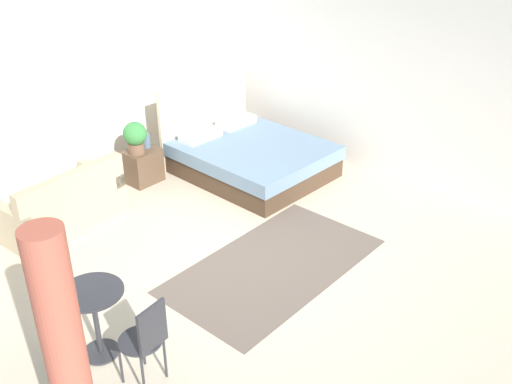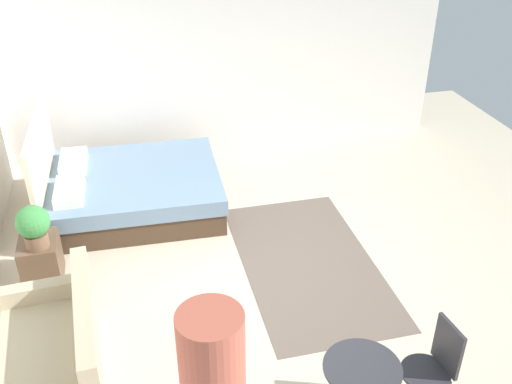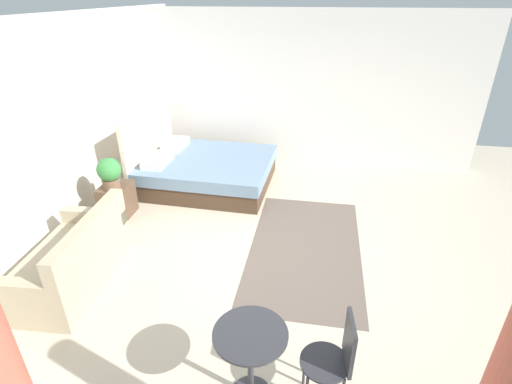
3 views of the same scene
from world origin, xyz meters
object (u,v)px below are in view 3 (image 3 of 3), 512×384
Objects in this scene: bed at (204,169)px; potted_plant at (109,172)px; couch at (72,262)px; cafe_chair_near_window at (336,355)px; nightstand at (117,200)px; balcony_table at (251,354)px; vase at (115,176)px.

bed is 4.69× the size of potted_plant.
cafe_chair_near_window reaches higher than couch.
balcony_table is (-2.55, -2.48, 0.25)m from nightstand.
vase is (1.61, 0.27, 0.32)m from couch.
balcony_table is at bearing -134.92° from potted_plant.
bed is at bearing -37.54° from nightstand.
potted_plant is 2.32× the size of vase.
couch is 2.49m from balcony_table.
potted_plant is at bearing -167.75° from nightstand.
balcony_table is (-2.45, -2.46, -0.26)m from potted_plant.
cafe_chair_near_window is at bearing -127.44° from potted_plant.
nightstand is (-1.25, 0.96, -0.03)m from bed.
couch is at bearing 71.14° from cafe_chair_near_window.
bed reaches higher than nightstand.
couch is (-2.74, 0.72, 0.00)m from bed.
bed is at bearing 21.84° from balcony_table.
potted_plant is 3.48m from balcony_table.
bed is 10.87× the size of vase.
nightstand is at bearing -162.84° from vase.
cafe_chair_near_window is (-3.73, -2.18, 0.26)m from bed.
couch is at bearing -171.08° from nightstand.
vase is (0.22, 0.06, -0.16)m from potted_plant.
bed reaches higher than couch.
cafe_chair_near_window is (-2.38, -3.11, -0.22)m from potted_plant.
bed is 1.54m from vase.
potted_plant is 0.64× the size of balcony_table.
potted_plant reaches higher than balcony_table.
balcony_table is at bearing 95.98° from cafe_chair_near_window.
bed reaches higher than potted_plant.
couch is 3.34× the size of potted_plant.
vase is 3.67m from balcony_table.
vase is at bearing 138.55° from bed.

